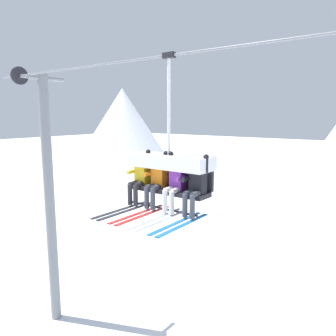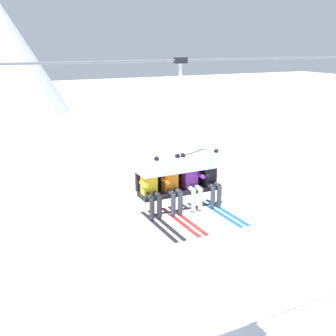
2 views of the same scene
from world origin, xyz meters
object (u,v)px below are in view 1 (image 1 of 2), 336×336
Objects in this scene: lift_tower_near at (49,196)px; skier_yellow at (139,177)px; skier_black at (195,186)px; skier_orange at (156,180)px; skier_purple at (174,183)px; chairlift_chair at (171,167)px.

lift_tower_near reaches higher than skier_yellow.
skier_black is at bearing 0.00° from skier_yellow.
skier_black is at bearing 0.00° from skier_orange.
skier_purple is 0.52m from skier_black.
skier_purple is (1.02, 0.00, 0.00)m from skier_yellow.
lift_tower_near is 6.92m from skier_black.
lift_tower_near is at bearing 172.15° from skier_black.
skier_orange is 1.02m from skier_black.
skier_yellow is 1.00× the size of skier_black.
skier_purple is (0.50, 0.00, 0.00)m from skier_orange.
chairlift_chair reaches higher than skier_orange.
skier_yellow and skier_orange have the same top height.
skier_orange is (5.68, -0.92, 1.44)m from lift_tower_near.
skier_black is (1.53, 0.00, 0.00)m from skier_yellow.
chairlift_chair is 1.95× the size of skier_purple.
lift_tower_near is 5.35× the size of skier_black.
chairlift_chair reaches higher than skier_yellow.
skier_orange is (0.51, 0.00, 0.00)m from skier_yellow.
skier_orange and skier_purple have the same top height.
lift_tower_near is 5.35× the size of skier_orange.
chairlift_chair is 0.85m from skier_black.
chairlift_chair is at bearing 139.75° from skier_purple.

